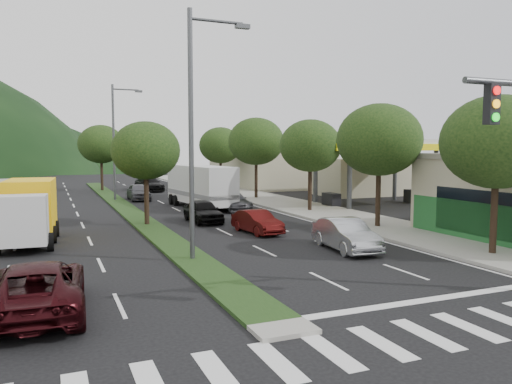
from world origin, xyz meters
name	(u,v)px	position (x,y,z in m)	size (l,w,h in m)	color
ground	(276,325)	(0.00, 0.00, 0.00)	(160.00, 160.00, 0.00)	black
sidewalk_right	(285,204)	(12.50, 25.00, 0.07)	(5.00, 90.00, 0.15)	gray
median	(123,207)	(0.00, 28.00, 0.06)	(1.60, 56.00, 0.12)	#1A3212
crosswalk	(314,355)	(0.00, -2.00, 0.01)	(19.00, 2.20, 0.01)	silver
gas_canopy	(375,147)	(19.00, 22.00, 4.65)	(12.20, 8.20, 5.25)	silver
bldg_right_far	(269,165)	(19.50, 44.00, 2.60)	(10.00, 16.00, 5.20)	#B0AA8B
tree_r_a	(497,142)	(12.00, 4.00, 4.82)	(4.60, 4.60, 6.63)	black
tree_r_b	(379,140)	(12.00, 12.00, 5.04)	(4.80, 4.80, 6.94)	black
tree_r_c	(310,146)	(12.00, 20.00, 4.75)	(4.40, 4.40, 6.48)	black
tree_r_d	(256,141)	(12.00, 30.00, 5.18)	(5.00, 5.00, 7.17)	black
tree_r_e	(220,145)	(12.00, 40.00, 4.89)	(4.60, 4.60, 6.71)	black
tree_med_near	(146,151)	(0.00, 18.00, 4.43)	(4.00, 4.00, 6.02)	black
tree_med_far	(101,144)	(0.00, 44.00, 5.01)	(4.80, 4.80, 6.94)	black
streetlight_near	(196,123)	(0.21, 8.00, 5.58)	(2.60, 0.25, 10.00)	#47494C
streetlight_mid	(116,136)	(0.21, 33.00, 5.58)	(2.60, 0.25, 10.00)	#47494C
sedan_silver	(346,235)	(6.92, 7.45, 0.71)	(1.51, 4.33, 1.43)	#B3B6BC
suv_maroon	(37,288)	(-5.68, 3.34, 0.74)	(2.47, 5.35, 1.49)	black
car_queue_a	(203,211)	(3.48, 18.15, 0.70)	(1.66, 4.13, 1.41)	black
car_queue_b	(232,201)	(7.21, 23.15, 0.68)	(1.91, 4.70, 1.36)	#4B4A4F
car_queue_c	(257,222)	(5.01, 13.15, 0.62)	(1.31, 3.75, 1.24)	#420B0B
car_queue_d	(219,195)	(7.84, 28.15, 0.63)	(2.10, 4.55, 1.26)	black
car_queue_e	(139,192)	(2.04, 33.15, 0.73)	(1.74, 4.31, 1.47)	#4D4D52
car_queue_f	(149,184)	(4.62, 42.15, 0.75)	(2.10, 5.17, 1.50)	black
box_truck	(29,214)	(-6.19, 14.73, 1.43)	(2.78, 6.30, 3.03)	silver
motorhome	(201,185)	(5.50, 25.47, 1.72)	(3.48, 8.66, 3.24)	silver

